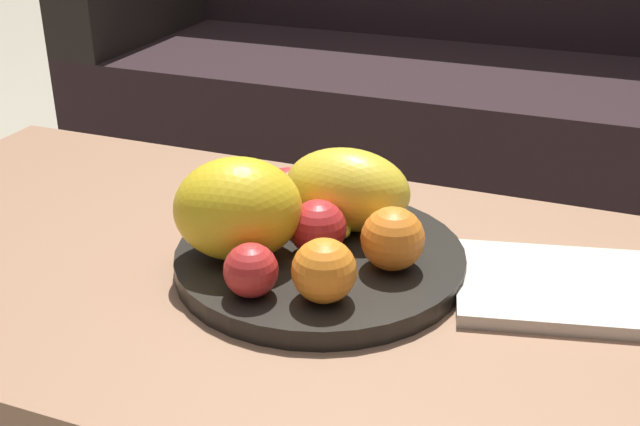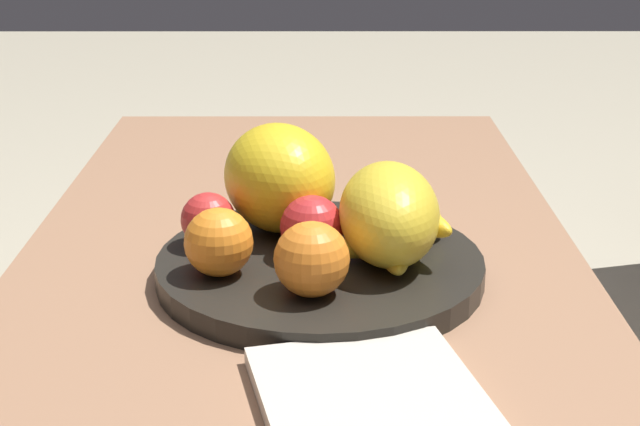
% 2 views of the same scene
% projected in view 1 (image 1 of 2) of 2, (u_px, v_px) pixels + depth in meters
% --- Properties ---
extents(coffee_table, '(1.26, 0.65, 0.43)m').
position_uv_depth(coffee_table, '(274.00, 299.00, 0.99)').
color(coffee_table, '#966B4E').
rests_on(coffee_table, ground_plane).
extents(couch, '(1.70, 0.70, 0.90)m').
position_uv_depth(couch, '(422.00, 90.00, 2.08)').
color(couch, black).
rests_on(couch, ground_plane).
extents(fruit_bowl, '(0.35, 0.35, 0.03)m').
position_uv_depth(fruit_bowl, '(320.00, 259.00, 0.97)').
color(fruit_bowl, black).
rests_on(fruit_bowl, coffee_table).
extents(melon_large_front, '(0.16, 0.11, 0.10)m').
position_uv_depth(melon_large_front, '(347.00, 189.00, 1.00)').
color(melon_large_front, yellow).
rests_on(melon_large_front, fruit_bowl).
extents(melon_smaller_beside, '(0.19, 0.17, 0.12)m').
position_uv_depth(melon_smaller_beside, '(238.00, 209.00, 0.93)').
color(melon_smaller_beside, yellow).
rests_on(melon_smaller_beside, fruit_bowl).
extents(orange_front, '(0.07, 0.07, 0.07)m').
position_uv_depth(orange_front, '(393.00, 239.00, 0.91)').
color(orange_front, orange).
rests_on(orange_front, fruit_bowl).
extents(orange_left, '(0.07, 0.07, 0.07)m').
position_uv_depth(orange_left, '(324.00, 271.00, 0.85)').
color(orange_left, orange).
rests_on(orange_left, fruit_bowl).
extents(apple_front, '(0.07, 0.07, 0.07)m').
position_uv_depth(apple_front, '(318.00, 228.00, 0.94)').
color(apple_front, red).
rests_on(apple_front, fruit_bowl).
extents(apple_left, '(0.07, 0.07, 0.07)m').
position_uv_depth(apple_left, '(288.00, 193.00, 1.04)').
color(apple_left, red).
rests_on(apple_left, fruit_bowl).
extents(apple_right, '(0.06, 0.06, 0.06)m').
position_uv_depth(apple_right, '(251.00, 270.00, 0.86)').
color(apple_right, red).
rests_on(apple_right, fruit_bowl).
extents(banana_bunch, '(0.17, 0.14, 0.06)m').
position_uv_depth(banana_bunch, '(334.00, 202.00, 1.03)').
color(banana_bunch, yellow).
rests_on(banana_bunch, fruit_bowl).
extents(magazine, '(0.28, 0.23, 0.02)m').
position_uv_depth(magazine, '(565.00, 287.00, 0.92)').
color(magazine, beige).
rests_on(magazine, coffee_table).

